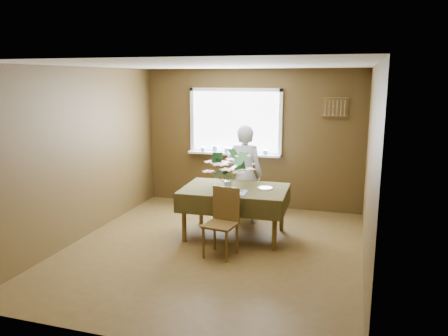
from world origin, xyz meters
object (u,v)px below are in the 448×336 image
(dining_table, at_px, (235,194))
(seated_woman, at_px, (245,174))
(chair_near, at_px, (223,218))
(flower_bouquet, at_px, (228,168))
(chair_far, at_px, (245,189))

(dining_table, height_order, seated_woman, seated_woman)
(dining_table, relative_size, seated_woman, 0.98)
(chair_near, distance_m, flower_bouquet, 0.77)
(seated_woman, distance_m, flower_bouquet, 0.95)
(dining_table, xyz_separation_m, chair_near, (0.03, -0.70, -0.16))
(dining_table, relative_size, chair_near, 1.74)
(dining_table, height_order, chair_near, chair_near)
(chair_far, distance_m, flower_bouquet, 1.15)
(seated_woman, bearing_deg, chair_near, 91.88)
(dining_table, bearing_deg, seated_woman, 90.00)
(chair_near, xyz_separation_m, seated_woman, (-0.06, 1.40, 0.30))
(dining_table, bearing_deg, chair_near, -90.08)
(chair_near, bearing_deg, seated_woman, 100.69)
(chair_far, distance_m, seated_woman, 0.29)
(dining_table, relative_size, chair_far, 1.62)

